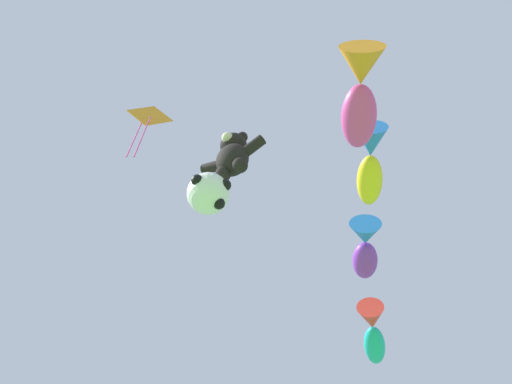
{
  "coord_description": "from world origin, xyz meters",
  "views": [
    {
      "loc": [
        1.47,
        -0.44,
        1.5
      ],
      "look_at": [
        -0.76,
        3.46,
        8.84
      ],
      "focal_mm": 35.0,
      "sensor_mm": 36.0,
      "label": 1
    }
  ],
  "objects_px": {
    "teddy_bear_kite": "(233,155)",
    "diamond_kite": "(148,119)",
    "fish_kite_magenta": "(360,92)",
    "fish_kite_teal": "(373,332)",
    "fish_kite_goldfin": "(370,161)",
    "soccer_ball_kite": "(209,193)",
    "fish_kite_violet": "(365,247)"
  },
  "relations": [
    {
      "from": "soccer_ball_kite",
      "to": "diamond_kite",
      "type": "distance_m",
      "value": 4.4
    },
    {
      "from": "soccer_ball_kite",
      "to": "diamond_kite",
      "type": "relative_size",
      "value": 0.29
    },
    {
      "from": "soccer_ball_kite",
      "to": "fish_kite_violet",
      "type": "distance_m",
      "value": 5.7
    },
    {
      "from": "teddy_bear_kite",
      "to": "fish_kite_magenta",
      "type": "height_order",
      "value": "teddy_bear_kite"
    },
    {
      "from": "soccer_ball_kite",
      "to": "fish_kite_teal",
      "type": "height_order",
      "value": "fish_kite_teal"
    },
    {
      "from": "soccer_ball_kite",
      "to": "fish_kite_magenta",
      "type": "distance_m",
      "value": 3.67
    },
    {
      "from": "fish_kite_violet",
      "to": "diamond_kite",
      "type": "height_order",
      "value": "diamond_kite"
    },
    {
      "from": "fish_kite_magenta",
      "to": "fish_kite_goldfin",
      "type": "distance_m",
      "value": 2.38
    },
    {
      "from": "fish_kite_magenta",
      "to": "fish_kite_teal",
      "type": "distance_m",
      "value": 7.01
    },
    {
      "from": "fish_kite_magenta",
      "to": "soccer_ball_kite",
      "type": "bearing_deg",
      "value": -176.76
    },
    {
      "from": "fish_kite_goldfin",
      "to": "fish_kite_violet",
      "type": "distance_m",
      "value": 2.72
    },
    {
      "from": "diamond_kite",
      "to": "fish_kite_magenta",
      "type": "bearing_deg",
      "value": 11.07
    },
    {
      "from": "teddy_bear_kite",
      "to": "fish_kite_goldfin",
      "type": "bearing_deg",
      "value": 40.15
    },
    {
      "from": "teddy_bear_kite",
      "to": "soccer_ball_kite",
      "type": "relative_size",
      "value": 1.79
    },
    {
      "from": "teddy_bear_kite",
      "to": "fish_kite_magenta",
      "type": "relative_size",
      "value": 0.71
    },
    {
      "from": "teddy_bear_kite",
      "to": "diamond_kite",
      "type": "distance_m",
      "value": 3.32
    },
    {
      "from": "soccer_ball_kite",
      "to": "fish_kite_teal",
      "type": "distance_m",
      "value": 6.98
    },
    {
      "from": "fish_kite_violet",
      "to": "fish_kite_teal",
      "type": "distance_m",
      "value": 2.38
    },
    {
      "from": "fish_kite_magenta",
      "to": "teddy_bear_kite",
      "type": "bearing_deg",
      "value": 179.97
    },
    {
      "from": "soccer_ball_kite",
      "to": "teddy_bear_kite",
      "type": "bearing_deg",
      "value": 28.81
    },
    {
      "from": "fish_kite_magenta",
      "to": "fish_kite_teal",
      "type": "bearing_deg",
      "value": 110.51
    },
    {
      "from": "fish_kite_magenta",
      "to": "fish_kite_violet",
      "type": "xyz_separation_m",
      "value": [
        -1.64,
        4.59,
        1.1
      ]
    },
    {
      "from": "soccer_ball_kite",
      "to": "fish_kite_goldfin",
      "type": "xyz_separation_m",
      "value": [
        2.88,
        2.32,
        2.42
      ]
    },
    {
      "from": "diamond_kite",
      "to": "fish_kite_teal",
      "type": "bearing_deg",
      "value": 70.72
    },
    {
      "from": "fish_kite_teal",
      "to": "soccer_ball_kite",
      "type": "bearing_deg",
      "value": -97.59
    },
    {
      "from": "soccer_ball_kite",
      "to": "fish_kite_violet",
      "type": "height_order",
      "value": "fish_kite_violet"
    },
    {
      "from": "fish_kite_magenta",
      "to": "diamond_kite",
      "type": "xyz_separation_m",
      "value": [
        -5.1,
        -1.0,
        2.48
      ]
    },
    {
      "from": "fish_kite_magenta",
      "to": "fish_kite_goldfin",
      "type": "xyz_separation_m",
      "value": [
        -0.48,
        2.13,
        0.95
      ]
    },
    {
      "from": "fish_kite_goldfin",
      "to": "diamond_kite",
      "type": "bearing_deg",
      "value": -145.87
    },
    {
      "from": "soccer_ball_kite",
      "to": "fish_kite_goldfin",
      "type": "relative_size",
      "value": 0.41
    },
    {
      "from": "soccer_ball_kite",
      "to": "fish_kite_violet",
      "type": "bearing_deg",
      "value": 70.21
    },
    {
      "from": "fish_kite_magenta",
      "to": "diamond_kite",
      "type": "relative_size",
      "value": 0.72
    }
  ]
}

